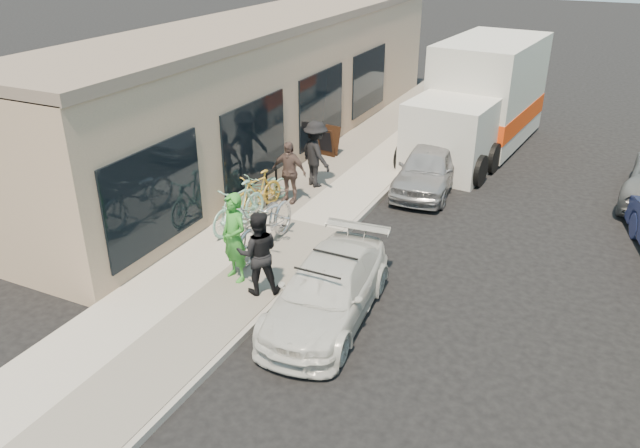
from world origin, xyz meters
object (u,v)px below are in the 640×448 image
(tandem_bike, at_px, (266,223))
(cruiser_bike_b, at_px, (266,188))
(cruiser_bike_c, at_px, (258,192))
(bystander_b, at_px, (289,172))
(moving_truck, at_px, (481,102))
(sedan_white, at_px, (327,291))
(cruiser_bike_a, at_px, (239,207))
(bike_rack, at_px, (271,183))
(sandwich_board, at_px, (328,141))
(man_standing, at_px, (258,253))
(bystander_a, at_px, (316,154))
(sedan_silver, at_px, (428,168))
(woman_rider, at_px, (234,238))

(tandem_bike, xyz_separation_m, cruiser_bike_b, (-1.30, 2.18, -0.21))
(cruiser_bike_c, relative_size, bystander_b, 1.02)
(bystander_b, bearing_deg, moving_truck, 64.05)
(sedan_white, height_order, bystander_b, bystander_b)
(cruiser_bike_a, bearing_deg, bike_rack, 101.29)
(sandwich_board, distance_m, man_standing, 8.23)
(cruiser_bike_b, bearing_deg, cruiser_bike_a, -64.40)
(bike_rack, xyz_separation_m, bystander_a, (0.55, 1.50, 0.40))
(moving_truck, distance_m, cruiser_bike_b, 8.41)
(cruiser_bike_a, distance_m, cruiser_bike_c, 1.14)
(cruiser_bike_c, relative_size, bystander_a, 0.91)
(sedan_silver, distance_m, cruiser_bike_a, 5.69)
(moving_truck, bearing_deg, sedan_silver, -89.64)
(sedan_silver, bearing_deg, sandwich_board, 160.36)
(moving_truck, relative_size, man_standing, 4.19)
(moving_truck, relative_size, cruiser_bike_c, 4.30)
(woman_rider, bearing_deg, cruiser_bike_c, 135.56)
(bystander_b, bearing_deg, sedan_silver, 42.23)
(sedan_white, relative_size, moving_truck, 0.57)
(sedan_silver, bearing_deg, cruiser_bike_c, -137.31)
(bike_rack, height_order, bystander_b, bystander_b)
(cruiser_bike_c, bearing_deg, woman_rider, -52.46)
(cruiser_bike_b, distance_m, cruiser_bike_c, 0.44)
(sedan_white, xyz_separation_m, cruiser_bike_c, (-3.54, 3.39, 0.08))
(sedan_white, height_order, tandem_bike, tandem_bike)
(sedan_white, relative_size, bystander_b, 2.50)
(sedan_white, relative_size, cruiser_bike_c, 2.46)
(cruiser_bike_b, height_order, cruiser_bike_c, cruiser_bike_c)
(sandwich_board, relative_size, cruiser_bike_c, 0.54)
(bike_rack, bearing_deg, tandem_bike, -62.54)
(woman_rider, height_order, bystander_a, woman_rider)
(cruiser_bike_b, bearing_deg, moving_truck, 81.70)
(man_standing, distance_m, cruiser_bike_a, 2.93)
(woman_rider, xyz_separation_m, bystander_a, (-0.77, 5.27, -0.02))
(sedan_silver, bearing_deg, bystander_a, -156.85)
(bike_rack, bearing_deg, man_standing, -63.33)
(man_standing, height_order, cruiser_bike_c, man_standing)
(bike_rack, distance_m, sandwich_board, 3.92)
(woman_rider, height_order, cruiser_bike_c, woman_rider)
(bystander_a, distance_m, bystander_b, 1.31)
(sandwich_board, height_order, bystander_a, bystander_a)
(sedan_white, distance_m, bystander_b, 5.26)
(cruiser_bike_a, bearing_deg, bystander_a, 89.73)
(sedan_white, height_order, cruiser_bike_a, cruiser_bike_a)
(sandwich_board, relative_size, moving_truck, 0.13)
(sedan_white, height_order, moving_truck, moving_truck)
(bystander_a, bearing_deg, woman_rider, 130.95)
(cruiser_bike_a, relative_size, bystander_a, 1.02)
(bike_rack, bearing_deg, cruiser_bike_c, -92.73)
(moving_truck, bearing_deg, woman_rider, -96.79)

